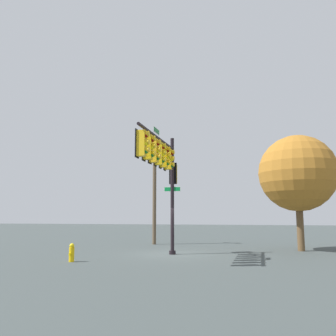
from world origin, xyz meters
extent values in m
plane|color=#3E4645|center=(0.00, 0.00, 0.00)|extent=(120.00, 120.00, 0.00)
cylinder|color=black|center=(0.00, 0.00, 3.23)|extent=(0.20, 0.20, 6.46)
cylinder|color=black|center=(0.00, 0.00, 0.10)|extent=(0.36, 0.36, 0.20)
cylinder|color=black|center=(2.81, -0.14, 5.86)|extent=(5.63, 0.43, 0.14)
cylinder|color=black|center=(1.27, -0.06, 5.36)|extent=(2.56, 0.21, 1.07)
cube|color=yellow|center=(0.87, -0.04, 5.11)|extent=(0.33, 0.37, 1.10)
cube|color=black|center=(0.86, -0.24, 5.11)|extent=(0.44, 0.05, 1.22)
sphere|color=maroon|center=(0.87, 0.16, 5.45)|extent=(0.22, 0.22, 0.22)
cylinder|color=yellow|center=(0.87, 0.22, 5.50)|extent=(0.23, 0.14, 0.23)
sphere|color=#FFFC14|center=(0.87, 0.16, 5.11)|extent=(0.22, 0.22, 0.22)
cylinder|color=yellow|center=(0.87, 0.22, 5.16)|extent=(0.23, 0.14, 0.23)
sphere|color=#0B621E|center=(0.87, 0.16, 4.77)|extent=(0.22, 0.22, 0.22)
cylinder|color=yellow|center=(0.87, 0.22, 4.82)|extent=(0.23, 0.14, 0.23)
cube|color=#E9B10E|center=(1.73, -0.09, 5.11)|extent=(0.33, 0.36, 1.10)
cube|color=black|center=(1.73, -0.29, 5.11)|extent=(0.44, 0.05, 1.22)
sphere|color=maroon|center=(1.73, 0.11, 5.45)|extent=(0.22, 0.22, 0.22)
cylinder|color=#E9B10E|center=(1.73, 0.17, 5.50)|extent=(0.23, 0.14, 0.23)
sphere|color=#FFFC14|center=(1.73, 0.11, 5.11)|extent=(0.22, 0.22, 0.22)
cylinder|color=#E9B10E|center=(1.73, 0.17, 5.16)|extent=(0.23, 0.14, 0.23)
sphere|color=#0B621E|center=(1.73, 0.11, 4.77)|extent=(0.22, 0.22, 0.22)
cylinder|color=#E9B10E|center=(1.73, 0.17, 4.82)|extent=(0.23, 0.14, 0.23)
cube|color=yellow|center=(2.60, -0.13, 5.11)|extent=(0.33, 0.37, 1.10)
cube|color=black|center=(2.59, -0.33, 5.11)|extent=(0.44, 0.05, 1.22)
sphere|color=maroon|center=(2.60, 0.07, 5.45)|extent=(0.22, 0.22, 0.22)
cylinder|color=yellow|center=(2.60, 0.13, 5.50)|extent=(0.23, 0.14, 0.23)
sphere|color=#FFFC14|center=(2.60, 0.07, 5.11)|extent=(0.22, 0.22, 0.22)
cylinder|color=yellow|center=(2.60, 0.13, 5.16)|extent=(0.23, 0.14, 0.23)
sphere|color=#0B621E|center=(2.60, 0.07, 4.77)|extent=(0.22, 0.22, 0.22)
cylinder|color=yellow|center=(2.60, 0.13, 4.82)|extent=(0.23, 0.14, 0.23)
cube|color=yellow|center=(3.46, -0.18, 5.11)|extent=(0.35, 0.39, 1.10)
cube|color=black|center=(3.44, -0.37, 5.11)|extent=(0.44, 0.08, 1.22)
sphere|color=maroon|center=(3.48, 0.02, 5.45)|extent=(0.22, 0.22, 0.22)
cylinder|color=yellow|center=(3.48, 0.08, 5.50)|extent=(0.24, 0.16, 0.23)
sphere|color=#FFFC14|center=(3.48, 0.02, 5.11)|extent=(0.22, 0.22, 0.22)
cylinder|color=yellow|center=(3.48, 0.08, 5.16)|extent=(0.24, 0.16, 0.23)
sphere|color=#0B621E|center=(3.48, 0.02, 4.77)|extent=(0.22, 0.22, 0.22)
cylinder|color=yellow|center=(3.48, 0.08, 4.82)|extent=(0.24, 0.16, 0.23)
cube|color=gold|center=(4.33, -0.22, 5.11)|extent=(0.33, 0.37, 1.10)
cube|color=black|center=(4.32, -0.42, 5.11)|extent=(0.44, 0.06, 1.22)
sphere|color=maroon|center=(4.33, -0.02, 5.45)|extent=(0.22, 0.22, 0.22)
cylinder|color=gold|center=(4.33, 0.04, 5.50)|extent=(0.24, 0.15, 0.23)
sphere|color=#FFFC14|center=(4.33, -0.02, 5.11)|extent=(0.22, 0.22, 0.22)
cylinder|color=gold|center=(4.33, 0.04, 5.16)|extent=(0.24, 0.15, 0.23)
sphere|color=#0B621E|center=(4.33, -0.02, 4.77)|extent=(0.22, 0.22, 0.22)
cylinder|color=gold|center=(4.33, 0.04, 4.82)|extent=(0.24, 0.15, 0.23)
cube|color=yellow|center=(5.19, -0.26, 5.11)|extent=(0.33, 0.37, 1.10)
cube|color=black|center=(5.18, -0.46, 5.11)|extent=(0.44, 0.06, 1.22)
sphere|color=maroon|center=(5.20, -0.06, 5.45)|extent=(0.22, 0.22, 0.22)
cylinder|color=yellow|center=(5.20, 0.00, 5.50)|extent=(0.24, 0.15, 0.23)
sphere|color=#FFFC14|center=(5.20, -0.06, 5.11)|extent=(0.22, 0.22, 0.22)
cylinder|color=yellow|center=(5.20, 0.00, 5.16)|extent=(0.24, 0.15, 0.23)
sphere|color=#0B621E|center=(5.20, -0.06, 4.77)|extent=(0.22, 0.22, 0.22)
cylinder|color=yellow|center=(5.20, 0.00, 4.82)|extent=(0.24, 0.15, 0.23)
cube|color=gold|center=(-0.35, 0.02, 4.46)|extent=(0.38, 0.34, 1.10)
cube|color=black|center=(-0.15, 0.01, 4.46)|extent=(0.06, 0.44, 1.22)
sphere|color=maroon|center=(-0.55, 0.03, 4.80)|extent=(0.22, 0.22, 0.22)
cylinder|color=gold|center=(-0.61, 0.03, 4.85)|extent=(0.15, 0.24, 0.23)
sphere|color=#FFFC14|center=(-0.55, 0.03, 4.46)|extent=(0.22, 0.22, 0.22)
cylinder|color=gold|center=(-0.61, 0.03, 4.51)|extent=(0.15, 0.24, 0.23)
sphere|color=#0B621E|center=(-0.55, 0.03, 4.12)|extent=(0.22, 0.22, 0.22)
cylinder|color=gold|center=(-0.61, 0.03, 4.17)|extent=(0.15, 0.24, 0.23)
cube|color=white|center=(3.09, -0.16, 6.16)|extent=(0.94, 0.07, 0.26)
cube|color=#176A2C|center=(3.09, -0.16, 6.16)|extent=(0.90, 0.08, 0.22)
cube|color=white|center=(0.00, 0.00, 3.56)|extent=(0.07, 0.94, 0.26)
cube|color=#0C7935|center=(0.00, 0.00, 3.56)|extent=(0.08, 0.90, 0.22)
cylinder|color=brown|center=(-6.12, -2.60, 3.66)|extent=(0.28, 0.28, 7.31)
cube|color=brown|center=(-6.12, -2.60, 6.71)|extent=(1.20, 1.50, 0.12)
cylinder|color=#EAB80C|center=(3.95, -3.92, 0.33)|extent=(0.24, 0.24, 0.65)
sphere|color=yellow|center=(3.95, -3.92, 0.72)|extent=(0.22, 0.22, 0.22)
cylinder|color=#E7C305|center=(4.10, -3.92, 0.36)|extent=(0.12, 0.10, 0.10)
cylinder|color=brown|center=(-3.32, 7.17, 1.35)|extent=(0.41, 0.41, 2.69)
sphere|color=#A76A23|center=(-3.32, 7.17, 4.68)|extent=(4.67, 4.67, 4.67)
camera|label=1|loc=(18.81, 3.82, 2.11)|focal=36.79mm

